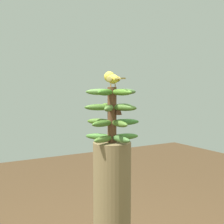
{
  "coord_description": "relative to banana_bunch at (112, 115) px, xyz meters",
  "views": [
    {
      "loc": [
        -0.94,
        -1.56,
        1.3
      ],
      "look_at": [
        0.0,
        0.0,
        1.14
      ],
      "focal_mm": 54.04,
      "sensor_mm": 36.0,
      "label": 1
    }
  ],
  "objects": [
    {
      "name": "banana_bunch",
      "position": [
        0.0,
        0.0,
        0.0
      ],
      "size": [
        0.3,
        0.3,
        0.3
      ],
      "color": "brown",
      "rests_on": "banana_tree"
    },
    {
      "name": "perched_bird",
      "position": [
        0.01,
        0.02,
        0.2
      ],
      "size": [
        0.07,
        0.22,
        0.09
      ],
      "color": "#C68933",
      "rests_on": "banana_bunch"
    }
  ]
}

